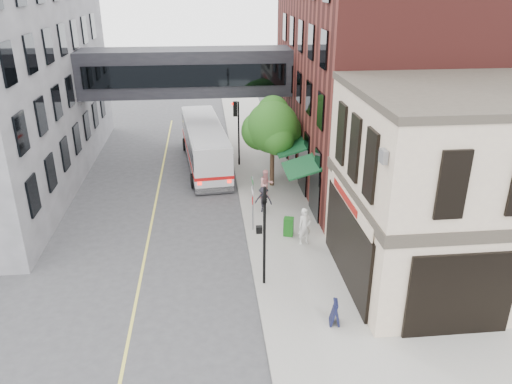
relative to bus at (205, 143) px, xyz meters
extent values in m
plane|color=#38383A|center=(1.97, -17.50, -1.66)|extent=(120.00, 120.00, 0.00)
cube|color=gray|center=(3.97, -3.50, -1.59)|extent=(4.00, 60.00, 0.15)
cube|color=#C6AE97|center=(10.97, -15.50, 2.41)|extent=(10.00, 8.00, 8.15)
cube|color=#38332B|center=(10.97, -15.50, 2.49)|extent=(10.12, 8.12, 0.50)
cube|color=#38332B|center=(10.97, -15.50, 6.64)|extent=(10.12, 8.12, 0.30)
cube|color=black|center=(5.91, -15.50, 0.19)|extent=(0.14, 6.40, 3.40)
cube|color=black|center=(5.87, -15.50, 0.19)|extent=(0.04, 5.90, 3.00)
cube|color=maroon|center=(5.85, -14.90, 2.14)|extent=(0.03, 3.60, 0.32)
cube|color=#4F1C18|center=(11.97, -2.50, 5.34)|extent=(12.00, 18.00, 14.00)
cube|color=#0C3614|center=(5.11, -3.75, 1.34)|extent=(1.80, 13.00, 0.40)
cube|color=black|center=(-1.03, 0.50, 4.84)|extent=(14.00, 3.00, 3.00)
cube|color=black|center=(-1.03, -1.05, 4.84)|extent=(13.00, 0.08, 1.40)
cube|color=black|center=(-1.03, 2.05, 4.84)|extent=(13.00, 0.08, 1.40)
cylinder|color=black|center=(2.37, -15.50, 0.74)|extent=(0.12, 0.12, 4.50)
cube|color=black|center=(2.15, -15.50, 1.09)|extent=(0.25, 0.22, 0.30)
imported|color=black|center=(2.37, -15.50, 2.59)|extent=(0.20, 0.16, 1.00)
cylinder|color=black|center=(2.37, -0.50, 0.74)|extent=(0.12, 0.12, 4.50)
cube|color=black|center=(2.15, -0.50, 1.09)|extent=(0.25, 0.22, 0.30)
cube|color=black|center=(2.15, -0.50, 2.49)|extent=(0.28, 0.28, 1.00)
sphere|color=#FF0C05|center=(1.99, -0.50, 2.84)|extent=(0.18, 0.18, 0.18)
cylinder|color=gray|center=(2.37, -10.50, -0.01)|extent=(0.08, 0.08, 3.00)
cube|color=white|center=(2.35, -10.50, 0.69)|extent=(0.03, 0.75, 0.22)
cube|color=#0C591E|center=(2.35, -10.50, 1.24)|extent=(0.03, 0.70, 0.18)
cube|color=#B20C0C|center=(2.35, -10.50, 0.19)|extent=(0.03, 0.30, 0.40)
cylinder|color=#382619|center=(4.17, -4.50, -0.11)|extent=(0.28, 0.28, 2.80)
sphere|color=#204C14|center=(4.17, -4.50, 2.29)|extent=(3.20, 3.20, 3.20)
sphere|color=#204C14|center=(4.97, -4.00, 1.89)|extent=(2.20, 2.20, 2.20)
sphere|color=#204C14|center=(3.47, -4.20, 1.99)|extent=(2.40, 2.40, 2.40)
sphere|color=#204C14|center=(4.27, -3.90, 3.09)|extent=(2.00, 2.00, 2.00)
cube|color=#D8CC4C|center=(-3.03, -7.50, -1.66)|extent=(0.12, 40.00, 0.01)
cube|color=silver|center=(0.00, 0.00, -0.08)|extent=(3.43, 11.18, 2.77)
cube|color=black|center=(0.00, 0.00, 0.40)|extent=(3.47, 10.99, 1.00)
cube|color=#B20C0C|center=(0.00, 0.00, -0.56)|extent=(3.49, 11.20, 0.21)
cylinder|color=black|center=(-0.81, -4.11, -1.18)|extent=(0.38, 0.98, 0.96)
cylinder|color=black|center=(1.57, -3.88, -1.18)|extent=(0.38, 0.98, 0.96)
cylinder|color=black|center=(-1.54, 3.51, -1.18)|extent=(0.38, 0.98, 0.96)
cylinder|color=black|center=(0.84, 3.73, -1.18)|extent=(0.38, 0.98, 0.96)
imported|color=silver|center=(4.77, -12.22, -0.57)|extent=(0.78, 0.63, 1.87)
imported|color=pink|center=(3.56, -6.49, -0.62)|extent=(0.99, 0.84, 1.77)
imported|color=black|center=(3.18, -8.39, -0.76)|extent=(1.09, 0.82, 1.50)
cube|color=#125313|center=(4.13, -11.30, -1.03)|extent=(0.59, 0.55, 0.97)
cube|color=black|center=(4.72, -18.50, -1.02)|extent=(0.45, 0.60, 0.98)
camera|label=1|loc=(0.15, -33.64, 10.62)|focal=35.00mm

